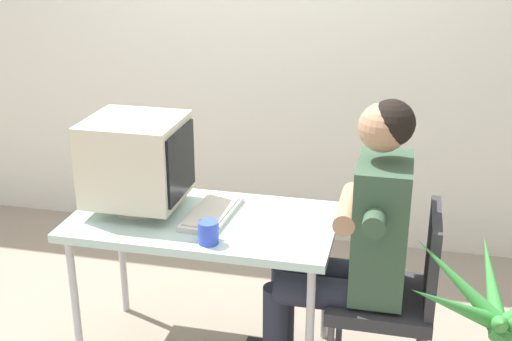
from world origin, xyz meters
name	(u,v)px	position (x,y,z in m)	size (l,w,h in m)	color
wall_back	(320,5)	(0.30, 1.40, 1.50)	(8.00, 0.10, 3.00)	silver
desk	(204,230)	(0.00, 0.00, 0.66)	(1.19, 0.64, 0.72)	#B7B7BC
crt_monitor	(137,160)	(-0.32, 0.03, 0.96)	(0.43, 0.40, 0.43)	beige
keyboard	(212,213)	(0.03, 0.03, 0.74)	(0.20, 0.41, 0.03)	silver
office_chair	(397,290)	(0.88, -0.04, 0.50)	(0.44, 0.44, 0.87)	#4C4C51
person_seated	(355,238)	(0.68, -0.04, 0.72)	(0.72, 0.56, 1.33)	#334C38
desk_mug	(209,232)	(0.10, -0.23, 0.77)	(0.09, 0.10, 0.10)	blue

